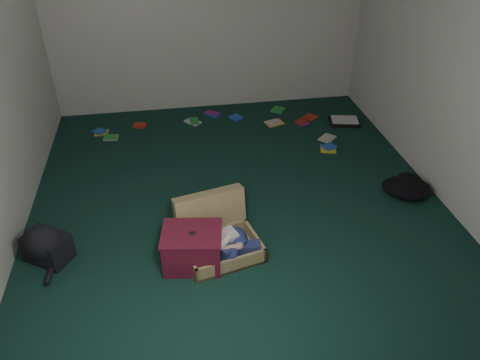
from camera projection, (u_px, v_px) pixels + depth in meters
name	position (u px, v px, depth m)	size (l,w,h in m)	color
floor	(237.00, 201.00, 4.65)	(4.50, 4.50, 0.00)	#102E25
wall_back	(207.00, 9.00, 5.76)	(4.50, 4.50, 0.00)	silver
wall_front	(319.00, 263.00, 2.09)	(4.50, 4.50, 0.00)	silver
wall_right	(456.00, 62.00, 4.20)	(4.50, 4.50, 0.00)	silver
suitcase	(217.00, 235.00, 4.02)	(0.75, 0.74, 0.46)	tan
person	(219.00, 244.00, 3.86)	(0.70, 0.34, 0.28)	white
maroon_bin	(192.00, 248.00, 3.83)	(0.53, 0.45, 0.33)	maroon
backpack	(47.00, 246.00, 3.90)	(0.45, 0.36, 0.27)	black
clothing_pile	(405.00, 186.00, 4.74)	(0.47, 0.38, 0.15)	black
paper_tray	(344.00, 121.00, 6.04)	(0.42, 0.35, 0.05)	black
book_scatter	(235.00, 125.00, 5.97)	(2.90, 1.36, 0.02)	gold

